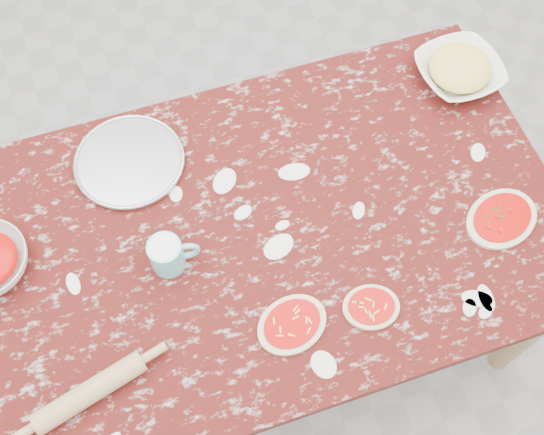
{
  "coord_description": "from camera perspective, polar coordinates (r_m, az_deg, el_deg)",
  "views": [
    {
      "loc": [
        -0.25,
        -0.76,
        2.36
      ],
      "look_at": [
        0.0,
        0.0,
        0.8
      ],
      "focal_mm": 43.59,
      "sensor_mm": 36.0,
      "label": 1
    }
  ],
  "objects": [
    {
      "name": "ground",
      "position": [
        2.49,
        0.0,
        -8.43
      ],
      "size": [
        4.0,
        4.0,
        0.0
      ],
      "primitive_type": "plane",
      "color": "gray"
    },
    {
      "name": "pizza_right",
      "position": [
        1.9,
        19.21,
        -0.09
      ],
      "size": [
        0.26,
        0.22,
        0.02
      ],
      "color": "beige",
      "rests_on": "worktable"
    },
    {
      "name": "pizza_tray",
      "position": [
        1.93,
        -12.2,
        4.7
      ],
      "size": [
        0.35,
        0.35,
        0.01
      ],
      "primitive_type": "cylinder",
      "rotation": [
        0.0,
        0.0,
        0.15
      ],
      "color": "#B2B2B7",
      "rests_on": "worktable"
    },
    {
      "name": "worktable",
      "position": [
        1.87,
        0.0,
        -1.86
      ],
      "size": [
        1.6,
        1.0,
        0.75
      ],
      "color": "#3E0F0C",
      "rests_on": "ground"
    },
    {
      "name": "pizza_left",
      "position": [
        1.68,
        1.73,
        -9.22
      ],
      "size": [
        0.22,
        0.19,
        0.02
      ],
      "color": "beige",
      "rests_on": "worktable"
    },
    {
      "name": "rolling_pin",
      "position": [
        1.67,
        -15.44,
        -14.34
      ],
      "size": [
        0.29,
        0.13,
        0.06
      ],
      "primitive_type": "cylinder",
      "rotation": [
        0.0,
        1.57,
        0.26
      ],
      "color": "tan",
      "rests_on": "worktable"
    },
    {
      "name": "pizza_mid",
      "position": [
        1.72,
        8.56,
        -7.66
      ],
      "size": [
        0.17,
        0.15,
        0.02
      ],
      "color": "beige",
      "rests_on": "worktable"
    },
    {
      "name": "flour_mug",
      "position": [
        1.72,
        -8.97,
        -3.18
      ],
      "size": [
        0.13,
        0.09,
        0.1
      ],
      "color": "#64D4E4",
      "rests_on": "worktable"
    },
    {
      "name": "cheese_bowl",
      "position": [
        2.12,
        15.81,
        12.02
      ],
      "size": [
        0.27,
        0.27,
        0.06
      ],
      "primitive_type": "imported",
      "rotation": [
        0.0,
        0.0,
        0.08
      ],
      "color": "white",
      "rests_on": "worktable"
    }
  ]
}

